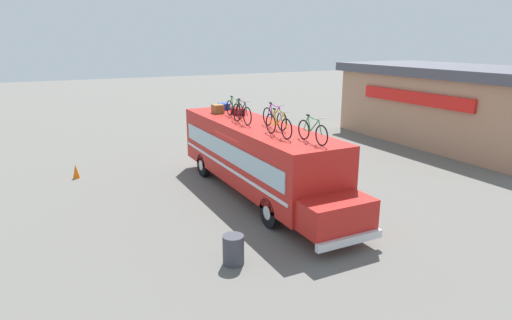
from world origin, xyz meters
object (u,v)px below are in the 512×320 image
Objects in this scene: bus at (257,155)px; luggage_bag_1 at (224,106)px; rooftop_bicycle_4 at (278,125)px; rooftop_bicycle_3 at (274,118)px; luggage_bag_3 at (238,111)px; traffic_cone at (76,171)px; trash_bin at (233,250)px; rooftop_bicycle_5 at (312,131)px; rooftop_bicycle_2 at (242,113)px; rooftop_bicycle_1 at (234,109)px; luggage_bag_2 at (218,109)px.

luggage_bag_1 is at bearing 175.16° from bus.
rooftop_bicycle_3 is at bearing 155.97° from rooftop_bicycle_4.
traffic_cone is (-3.08, -6.67, -2.69)m from luggage_bag_3.
trash_bin is (7.27, -3.51, -2.59)m from luggage_bag_3.
traffic_cone is at bearing -134.42° from rooftop_bicycle_3.
rooftop_bicycle_5 is (7.67, -0.18, 0.22)m from luggage_bag_1.
rooftop_bicycle_2 is 2.65× the size of traffic_cone.
rooftop_bicycle_1 is 2.01× the size of trash_bin.
luggage_bag_3 reaches higher than trash_bin.
luggage_bag_1 is (-4.14, 0.35, 1.36)m from bus.
luggage_bag_1 is 9.93m from trash_bin.
bus is at bearing 38.79° from rooftop_bicycle_2.
rooftop_bicycle_3 is at bearing 45.58° from traffic_cone.
rooftop_bicycle_1 is at bearing -177.24° from bus.
rooftop_bicycle_5 is 4.54m from trash_bin.
bus is at bearing 146.32° from trash_bin.
rooftop_bicycle_4 is at bearing -0.11° from luggage_bag_2.
trash_bin is (6.69, -3.09, -2.81)m from rooftop_bicycle_1.
rooftop_bicycle_2 reaches higher than rooftop_bicycle_4.
rooftop_bicycle_4 is 1.07× the size of rooftop_bicycle_5.
bus is 14.58× the size of luggage_bag_3.
rooftop_bicycle_2 is (3.63, -0.76, 0.25)m from luggage_bag_1.
luggage_bag_3 is 2.14m from rooftop_bicycle_2.
trash_bin is at bearing -48.27° from rooftop_bicycle_4.
rooftop_bicycle_5 is at bearing -1.34° from luggage_bag_1.
rooftop_bicycle_1 is at bearing 176.76° from rooftop_bicycle_4.
trash_bin is at bearing -27.67° from rooftop_bicycle_2.
rooftop_bicycle_1 is 1.00× the size of rooftop_bicycle_2.
luggage_bag_2 is at bearing -172.00° from rooftop_bicycle_3.
traffic_cone is (-1.45, -6.70, -2.69)m from luggage_bag_1.
rooftop_bicycle_3 reaches higher than traffic_cone.
rooftop_bicycle_4 is 4.75m from trash_bin.
trash_bin is at bearing -33.68° from bus.
luggage_bag_3 reaches higher than bus.
rooftop_bicycle_1 reaches higher than bus.
luggage_bag_1 is at bearing 168.69° from rooftop_bicycle_1.
rooftop_bicycle_2 reaches higher than traffic_cone.
rooftop_bicycle_2 is 1.02× the size of rooftop_bicycle_5.
rooftop_bicycle_4 is 10.29m from traffic_cone.
luggage_bag_2 is at bearing 179.89° from rooftop_bicycle_4.
trash_bin is (2.54, -2.85, -2.83)m from rooftop_bicycle_4.
rooftop_bicycle_3 reaches higher than trash_bin.
rooftop_bicycle_1 is at bearing -35.97° from luggage_bag_3.
traffic_cone is at bearing -163.00° from trash_bin.
bus is at bearing 5.55° from luggage_bag_2.
luggage_bag_3 reaches higher than luggage_bag_1.
luggage_bag_3 is 4.78m from rooftop_bicycle_4.
rooftop_bicycle_2 reaches higher than rooftop_bicycle_3.
rooftop_bicycle_1 reaches higher than rooftop_bicycle_5.
luggage_bag_1 is 5.04m from rooftop_bicycle_3.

